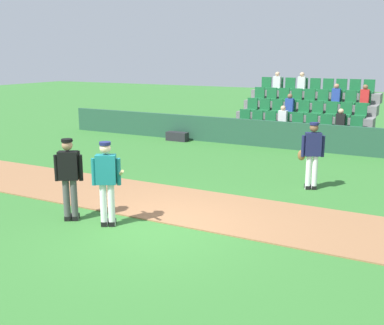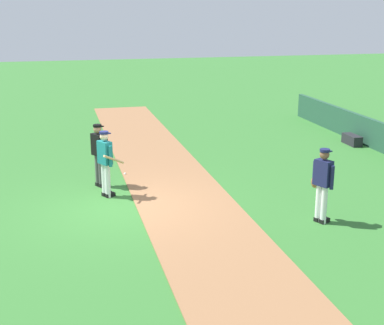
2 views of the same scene
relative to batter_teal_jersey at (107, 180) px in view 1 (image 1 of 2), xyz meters
The scene contains 9 objects.
ground_plane 1.36m from the batter_teal_jersey, 17.53° to the left, with size 80.00×80.00×0.00m, color #33702D.
infield_dirt_path 2.31m from the batter_teal_jersey, 64.16° to the left, with size 28.00×2.52×0.03m, color #936642.
dugout_fence 9.69m from the batter_teal_jersey, 84.57° to the left, with size 20.00×0.16×1.01m, color #234C38.
stadium_bleachers 11.97m from the batter_teal_jersey, 85.59° to the left, with size 5.55×3.80×2.70m.
batter_teal_jersey is the anchor object (origin of this frame).
umpire_home_plate 0.92m from the batter_teal_jersey, behind, with size 0.54×0.45×1.76m.
runner_navy_jersey 5.52m from the batter_teal_jersey, 57.19° to the left, with size 0.66×0.41×1.76m.
baseball 2.15m from the batter_teal_jersey, 158.64° to the left, with size 0.07×0.07×0.07m, color white.
equipment_bag 9.89m from the batter_teal_jersey, 111.36° to the left, with size 0.90×0.36×0.36m, color #232328.
Camera 1 is at (4.89, -7.60, 3.45)m, focal length 44.10 mm.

